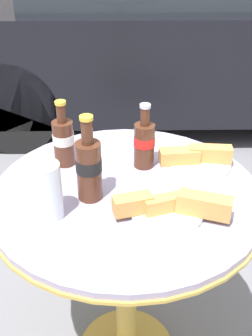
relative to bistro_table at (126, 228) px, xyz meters
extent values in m
cylinder|color=gold|center=(0.00, 0.00, -0.23)|extent=(0.07, 0.07, 0.72)
cylinder|color=gold|center=(0.00, 0.00, 0.12)|extent=(0.80, 0.80, 0.01)
cylinder|color=#9E93B2|center=(0.00, 0.00, 0.14)|extent=(0.79, 0.79, 0.02)
cylinder|color=#4C2819|center=(-0.19, 0.15, 0.22)|extent=(0.07, 0.07, 0.15)
cylinder|color=silver|center=(-0.19, 0.15, 0.24)|extent=(0.07, 0.07, 0.03)
cylinder|color=#4C2819|center=(-0.19, 0.15, 0.32)|extent=(0.03, 0.03, 0.06)
cylinder|color=gold|center=(-0.19, 0.15, 0.36)|extent=(0.03, 0.03, 0.01)
cylinder|color=#4C2819|center=(0.06, 0.14, 0.22)|extent=(0.06, 0.06, 0.14)
cylinder|color=red|center=(0.06, 0.14, 0.23)|extent=(0.07, 0.07, 0.03)
cylinder|color=#4C2819|center=(0.06, 0.14, 0.32)|extent=(0.03, 0.03, 0.06)
cylinder|color=silver|center=(0.06, 0.14, 0.35)|extent=(0.03, 0.03, 0.01)
cylinder|color=#4C2819|center=(-0.10, -0.03, 0.23)|extent=(0.07, 0.07, 0.17)
cylinder|color=black|center=(-0.10, -0.03, 0.25)|extent=(0.07, 0.07, 0.04)
cylinder|color=#4C2819|center=(-0.10, -0.03, 0.35)|extent=(0.03, 0.03, 0.07)
cylinder|color=gold|center=(-0.10, -0.03, 0.39)|extent=(0.04, 0.04, 0.01)
cylinder|color=#C68923|center=(-0.20, -0.12, 0.21)|extent=(0.07, 0.07, 0.12)
cylinder|color=silver|center=(-0.20, -0.12, 0.23)|extent=(0.07, 0.07, 0.16)
cylinder|color=white|center=(0.11, -0.11, 0.15)|extent=(0.20, 0.20, 0.01)
cube|color=white|center=(0.11, -0.11, 0.16)|extent=(0.16, 0.16, 0.00)
cube|color=#C68E47|center=(0.01, -0.12, 0.18)|extent=(0.11, 0.07, 0.05)
cube|color=#C68E47|center=(0.11, -0.12, 0.18)|extent=(0.13, 0.07, 0.04)
cube|color=#C68E47|center=(0.20, -0.14, 0.19)|extent=(0.15, 0.09, 0.06)
cylinder|color=white|center=(0.22, 0.14, 0.15)|extent=(0.23, 0.23, 0.01)
cube|color=white|center=(0.22, 0.14, 0.16)|extent=(0.17, 0.17, 0.00)
cube|color=#C68E47|center=(0.17, 0.13, 0.18)|extent=(0.13, 0.06, 0.04)
cube|color=#C68E47|center=(0.27, 0.14, 0.18)|extent=(0.14, 0.06, 0.05)
cube|color=black|center=(0.68, 2.45, -0.08)|extent=(4.58, 1.81, 0.72)
cylinder|color=black|center=(-0.74, 3.25, -0.29)|extent=(0.64, 0.22, 0.64)
cylinder|color=black|center=(-0.74, 1.66, -0.29)|extent=(0.64, 0.22, 0.64)
camera|label=1|loc=(-0.02, -1.02, 0.85)|focal=45.00mm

